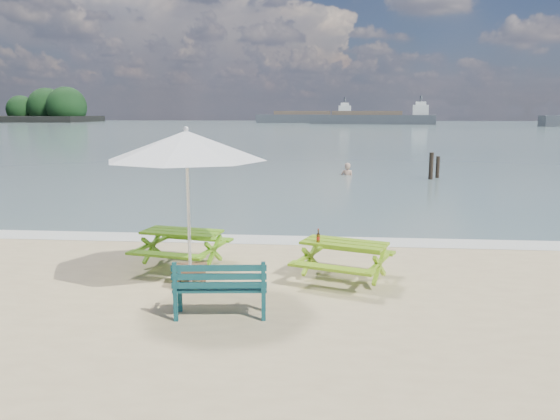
# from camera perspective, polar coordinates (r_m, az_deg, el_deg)

# --- Properties ---
(sea) EXTENTS (300.00, 300.00, 0.00)m
(sea) POSITION_cam_1_polar(r_m,az_deg,el_deg) (92.63, 4.30, 8.45)
(sea) COLOR slate
(sea) RESTS_ON ground
(foam_strip) EXTENTS (22.00, 0.90, 0.01)m
(foam_strip) POSITION_cam_1_polar(r_m,az_deg,el_deg) (12.60, -1.60, -3.11)
(foam_strip) COLOR silver
(foam_strip) RESTS_ON ground
(picnic_table_left) EXTENTS (1.75, 1.88, 0.70)m
(picnic_table_left) POSITION_cam_1_polar(r_m,az_deg,el_deg) (10.57, -10.16, -4.07)
(picnic_table_left) COLOR #589516
(picnic_table_left) RESTS_ON ground
(picnic_table_right) EXTENTS (1.91, 2.00, 0.69)m
(picnic_table_right) POSITION_cam_1_polar(r_m,az_deg,el_deg) (9.64, 6.69, -5.40)
(picnic_table_right) COLOR #709D17
(picnic_table_right) RESTS_ON ground
(park_bench) EXTENTS (1.37, 0.59, 0.82)m
(park_bench) POSITION_cam_1_polar(r_m,az_deg,el_deg) (8.03, -6.20, -9.22)
(park_bench) COLOR #103E42
(park_bench) RESTS_ON ground
(side_table) EXTENTS (0.60, 0.60, 0.34)m
(side_table) POSITION_cam_1_polar(r_m,az_deg,el_deg) (9.42, -9.33, -6.80)
(side_table) COLOR brown
(side_table) RESTS_ON ground
(patio_umbrella) EXTENTS (3.02, 3.02, 2.62)m
(patio_umbrella) POSITION_cam_1_polar(r_m,az_deg,el_deg) (9.03, -9.74, 6.66)
(patio_umbrella) COLOR silver
(patio_umbrella) RESTS_ON ground
(beer_bottle) EXTENTS (0.06, 0.06, 0.24)m
(beer_bottle) POSITION_cam_1_polar(r_m,az_deg,el_deg) (9.46, 4.01, -2.93)
(beer_bottle) COLOR brown
(beer_bottle) RESTS_ON picnic_table_right
(swimmer) EXTENTS (0.71, 0.57, 1.68)m
(swimmer) POSITION_cam_1_polar(r_m,az_deg,el_deg) (25.62, 7.03, 3.07)
(swimmer) COLOR tan
(swimmer) RESTS_ON ground
(mooring_pilings) EXTENTS (0.58, 0.78, 1.37)m
(mooring_pilings) POSITION_cam_1_polar(r_m,az_deg,el_deg) (24.88, 15.76, 4.18)
(mooring_pilings) COLOR black
(mooring_pilings) RESTS_ON ground
(cargo_ships) EXTENTS (133.73, 39.94, 4.40)m
(cargo_ships) POSITION_cam_1_polar(r_m,az_deg,el_deg) (138.53, 25.15, 8.61)
(cargo_ships) COLOR #393D44
(cargo_ships) RESTS_ON ground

